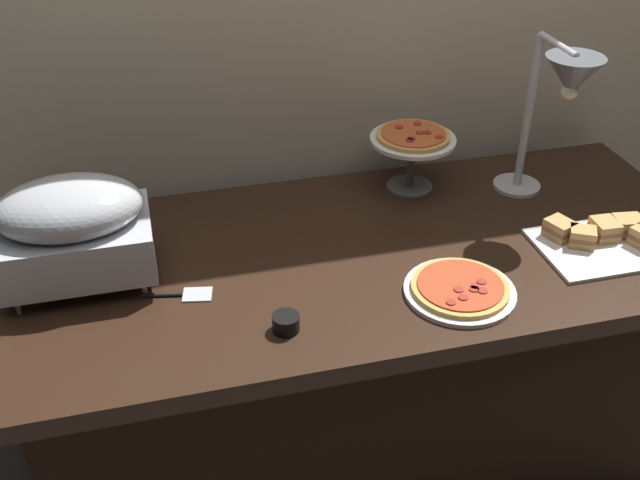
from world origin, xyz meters
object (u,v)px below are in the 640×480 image
chafing_dish (73,227)px  sauce_cup_near (286,322)px  pizza_plate_front (460,289)px  serving_spatula (180,295)px  heat_lamp (562,90)px  pizza_plate_center (413,143)px  sandwich_platter (605,238)px

chafing_dish → sauce_cup_near: size_ratio=5.76×
pizza_plate_front → serving_spatula: bearing=166.5°
serving_spatula → pizza_plate_front: bearing=-13.5°
heat_lamp → pizza_plate_center: size_ratio=1.90×
chafing_dish → pizza_plate_front: 0.94m
pizza_plate_center → heat_lamp: bearing=-35.5°
pizza_plate_center → serving_spatula: (-0.72, -0.37, -0.14)m
heat_lamp → pizza_plate_front: heat_lamp is taller
sandwich_platter → serving_spatula: (-1.12, 0.05, -0.02)m
pizza_plate_front → heat_lamp: bearing=38.9°
pizza_plate_front → pizza_plate_center: size_ratio=1.09×
sandwich_platter → sauce_cup_near: 0.90m
pizza_plate_front → pizza_plate_center: bearing=83.1°
sauce_cup_near → serving_spatula: bearing=139.8°
sauce_cup_near → chafing_dish: bearing=144.9°
heat_lamp → sauce_cup_near: (-0.81, -0.33, -0.35)m
heat_lamp → sauce_cup_near: 0.94m
chafing_dish → heat_lamp: 1.28m
chafing_dish → pizza_plate_center: size_ratio=1.45×
chafing_dish → heat_lamp: heat_lamp is taller
chafing_dish → serving_spatula: chafing_dish is taller
heat_lamp → sandwich_platter: size_ratio=1.32×
serving_spatula → pizza_plate_center: bearing=27.1°
sandwich_platter → heat_lamp: bearing=112.0°
pizza_plate_front → serving_spatula: 0.68m
sauce_cup_near → pizza_plate_center: bearing=48.1°
chafing_dish → sauce_cup_near: chafing_dish is taller
heat_lamp → serving_spatula: 1.11m
heat_lamp → serving_spatula: bearing=-172.0°
pizza_plate_front → sandwich_platter: (0.46, 0.10, 0.01)m
sandwich_platter → chafing_dish: bearing=172.3°
heat_lamp → serving_spatula: (-1.03, -0.15, -0.36)m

